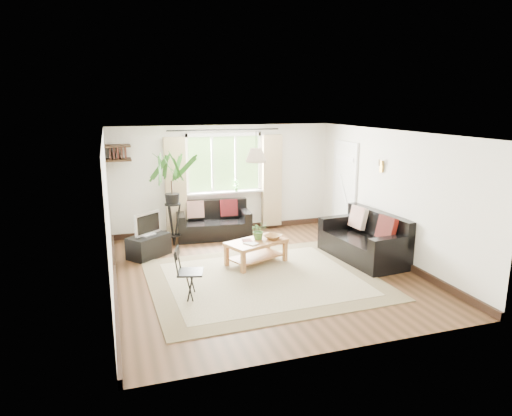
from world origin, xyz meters
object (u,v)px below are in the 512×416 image
object	(u,v)px
coffee_table	(256,252)
palm_stand	(172,200)
folding_chair	(191,273)
tv_stand	(149,246)
sofa_right	(363,238)
sofa_back	(213,221)

from	to	relation	value
coffee_table	palm_stand	world-z (taller)	palm_stand
folding_chair	coffee_table	bearing A→B (deg)	-36.66
coffee_table	tv_stand	xyz separation A→B (m)	(-1.83, 1.02, -0.01)
palm_stand	folding_chair	world-z (taller)	palm_stand
coffee_table	folding_chair	xyz separation A→B (m)	(-1.39, -1.11, 0.17)
coffee_table	palm_stand	bearing A→B (deg)	128.92
sofa_right	palm_stand	size ratio (longest dim) A/B	0.93
sofa_back	palm_stand	size ratio (longest dim) A/B	0.82
palm_stand	sofa_back	bearing A→B (deg)	19.44
sofa_right	folding_chair	size ratio (longest dim) A/B	2.26
sofa_back	sofa_right	size ratio (longest dim) A/B	0.88
sofa_right	tv_stand	bearing A→B (deg)	-115.73
sofa_right	coffee_table	size ratio (longest dim) A/B	1.65
sofa_right	coffee_table	bearing A→B (deg)	-106.00
tv_stand	sofa_back	bearing A→B (deg)	-8.07
sofa_back	sofa_right	world-z (taller)	sofa_right
sofa_right	folding_chair	bearing A→B (deg)	-83.36
palm_stand	folding_chair	distance (m)	2.74
sofa_back	sofa_right	bearing A→B (deg)	-38.57
sofa_back	tv_stand	size ratio (longest dim) A/B	2.01
sofa_back	coffee_table	xyz separation A→B (m)	(0.36, -1.90, -0.15)
sofa_back	coffee_table	size ratio (longest dim) A/B	1.46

